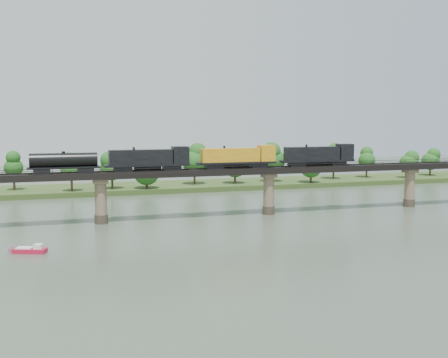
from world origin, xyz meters
name	(u,v)px	position (x,y,z in m)	size (l,w,h in m)	color
ground	(327,239)	(0.00, 0.00, 0.00)	(400.00, 400.00, 0.00)	#3A4838
far_bank	(207,185)	(0.00, 85.00, 0.80)	(300.00, 24.00, 1.60)	#2E451B
bridge	(269,192)	(0.00, 30.00, 5.46)	(236.00, 30.00, 11.50)	#473A2D
bridge_superstructure	(269,166)	(0.00, 30.00, 11.79)	(220.00, 4.90, 0.75)	black
far_treeline	(187,163)	(-8.21, 80.52, 8.83)	(289.06, 17.54, 13.60)	#382619
freight_train	(208,158)	(-15.19, 30.00, 14.05)	(77.72, 3.03, 5.35)	black
motorboat	(30,250)	(-54.31, 5.68, 0.54)	(6.03, 3.95, 1.59)	#B81533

